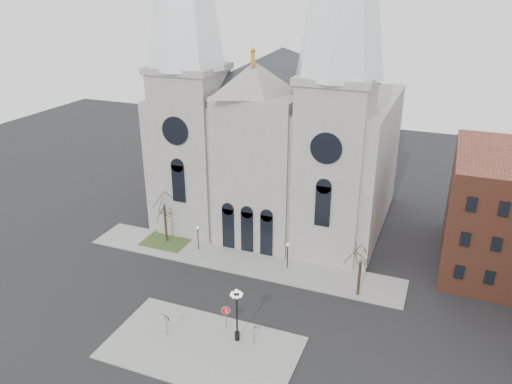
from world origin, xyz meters
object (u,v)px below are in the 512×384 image
at_px(one_way_sign, 166,321).
at_px(street_name_sign, 255,332).
at_px(stop_sign, 226,313).
at_px(globe_lamp, 237,309).

height_order(one_way_sign, street_name_sign, one_way_sign).
height_order(stop_sign, one_way_sign, stop_sign).
bearing_deg(stop_sign, street_name_sign, -12.63).
distance_m(stop_sign, globe_lamp, 2.71).
xyz_separation_m(stop_sign, globe_lamp, (1.70, -1.19, 1.74)).
distance_m(stop_sign, street_name_sign, 3.65).
height_order(stop_sign, globe_lamp, globe_lamp).
bearing_deg(globe_lamp, one_way_sign, -165.19).
xyz_separation_m(globe_lamp, street_name_sign, (1.76, 0.16, -2.33)).
bearing_deg(one_way_sign, stop_sign, 50.88).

